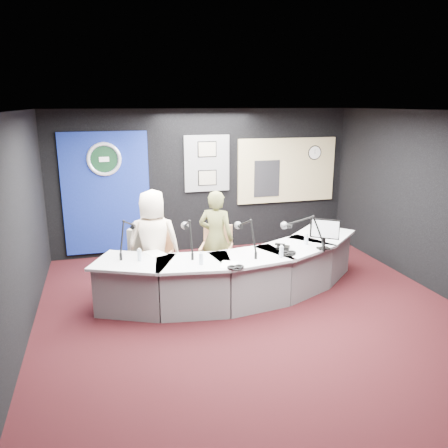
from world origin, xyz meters
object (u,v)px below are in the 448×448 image
object	(u,v)px
broadcast_desk	(238,273)
armchair_right	(216,259)
armchair_left	(154,262)
person_woman	(216,238)
person_man	(153,242)

from	to	relation	value
broadcast_desk	armchair_right	bearing A→B (deg)	109.79
broadcast_desk	armchair_left	size ratio (longest dim) A/B	4.46
armchair_left	person_woman	bearing A→B (deg)	32.83
person_woman	armchair_right	bearing A→B (deg)	31.70
person_woman	person_man	bearing A→B (deg)	36.22
broadcast_desk	armchair_left	bearing A→B (deg)	158.65
armchair_right	broadcast_desk	bearing A→B (deg)	-47.11
armchair_right	person_man	xyz separation A→B (m)	(-1.02, -0.08, 0.39)
armchair_right	person_woman	bearing A→B (deg)	23.10
broadcast_desk	armchair_right	world-z (taller)	armchair_right
broadcast_desk	person_woman	distance (m)	0.72
broadcast_desk	armchair_left	xyz separation A→B (m)	(-1.22, 0.48, 0.13)
armchair_right	person_man	world-z (taller)	person_man
broadcast_desk	person_man	bearing A→B (deg)	158.65
armchair_left	armchair_right	world-z (taller)	armchair_left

